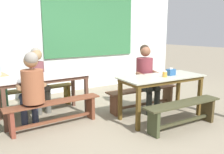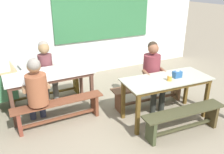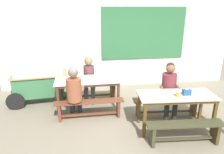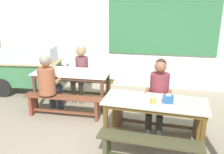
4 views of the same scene
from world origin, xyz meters
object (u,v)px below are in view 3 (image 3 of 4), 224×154
at_px(bench_near_front, 185,130).
at_px(person_left_back_turned, 74,89).
at_px(tissue_box, 187,92).
at_px(bench_far_back, 88,90).
at_px(condiment_jar, 178,94).
at_px(person_right_near_table, 169,88).
at_px(soup_bowl, 80,79).
at_px(person_center_facing, 89,76).
at_px(food_cart, 39,79).
at_px(dining_table_far, 88,82).
at_px(bench_near_back, 166,104).
at_px(bench_far_front, 89,107).
at_px(dining_table_near, 176,98).

height_order(bench_near_front, person_left_back_turned, person_left_back_turned).
bearing_deg(person_left_back_turned, tissue_box, -18.63).
bearing_deg(bench_far_back, condiment_jar, -46.35).
height_order(person_right_near_table, person_left_back_turned, person_right_near_table).
bearing_deg(soup_bowl, person_center_facing, 63.88).
bearing_deg(person_center_facing, bench_near_front, -52.53).
bearing_deg(food_cart, soup_bowl, -28.38).
distance_m(person_center_facing, soup_bowl, 0.54).
bearing_deg(person_left_back_turned, soup_bowl, 74.15).
distance_m(dining_table_far, bench_far_back, 0.68).
bearing_deg(bench_near_back, soup_bowl, 162.00).
distance_m(bench_far_front, tissue_box, 2.15).
bearing_deg(person_center_facing, bench_far_front, -92.32).
bearing_deg(person_center_facing, soup_bowl, -116.12).
bearing_deg(condiment_jar, person_left_back_turned, 158.18).
bearing_deg(tissue_box, person_center_facing, 138.43).
bearing_deg(bench_far_back, bench_near_front, -52.67).
height_order(bench_near_back, bench_near_front, same).
relative_size(bench_far_back, bench_near_back, 1.00).
bearing_deg(dining_table_far, bench_far_back, 90.61).
relative_size(bench_far_back, tissue_box, 10.30).
height_order(dining_table_far, tissue_box, tissue_box).
distance_m(dining_table_near, bench_far_front, 1.93).
distance_m(bench_far_back, bench_near_back, 2.18).
relative_size(dining_table_far, bench_far_front, 1.01).
xyz_separation_m(bench_far_front, soup_bowl, (-0.19, 0.52, 0.52)).
bearing_deg(tissue_box, condiment_jar, -164.94).
height_order(bench_far_back, bench_far_front, same).
distance_m(bench_far_front, food_cart, 1.73).
bearing_deg(bench_near_front, dining_table_far, 134.85).
height_order(dining_table_far, person_left_back_turned, person_left_back_turned).
xyz_separation_m(dining_table_near, bench_far_front, (-1.77, 0.67, -0.41)).
xyz_separation_m(bench_near_back, person_left_back_turned, (-2.13, 0.20, 0.42)).
height_order(bench_near_back, tissue_box, tissue_box).
relative_size(dining_table_far, person_right_near_table, 1.22).
distance_m(food_cart, tissue_box, 3.71).
distance_m(person_right_near_table, soup_bowl, 2.13).
bearing_deg(dining_table_near, person_left_back_turned, 160.63).
relative_size(person_center_facing, tissue_box, 8.09).
bearing_deg(bench_near_back, person_right_near_table, -81.71).
height_order(bench_far_front, condiment_jar, condiment_jar).
distance_m(dining_table_near, food_cart, 3.52).
height_order(dining_table_far, bench_far_front, dining_table_far).
bearing_deg(food_cart, dining_table_near, -30.20).
height_order(bench_near_front, person_center_facing, person_center_facing).
height_order(bench_far_back, soup_bowl, soup_bowl).
height_order(bench_far_front, tissue_box, tissue_box).
relative_size(dining_table_far, person_center_facing, 1.28).
bearing_deg(bench_near_back, bench_near_front, -93.95).
xyz_separation_m(bench_far_front, bench_near_back, (1.80, -0.13, 0.01)).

